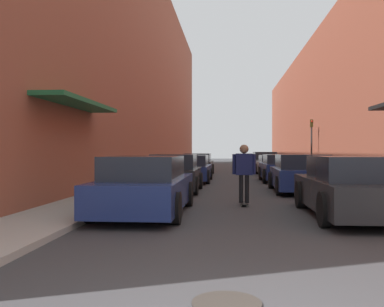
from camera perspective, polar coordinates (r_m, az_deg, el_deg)
The scene contains 17 objects.
ground at distance 23.92m, azimuth 5.79°, elevation -3.26°, with size 114.51×114.51×0.00m, color #38383A.
curb_strip_left at distance 29.37m, azimuth -2.65°, elevation -2.46°, with size 1.80×52.05×0.12m.
curb_strip_right at distance 29.47m, azimuth 13.90°, elevation -2.46°, with size 1.80×52.05×0.12m.
building_row_left at distance 30.34m, azimuth -8.18°, elevation 10.75°, with size 4.90×52.05×13.96m.
building_row_right at distance 30.17m, azimuth 19.39°, elevation 6.17°, with size 4.90×52.05×9.15m.
parked_car_left_0 at distance 10.34m, azimuth -6.20°, elevation -4.35°, with size 1.99×4.66×1.39m.
parked_car_left_1 at distance 15.79m, azimuth -2.30°, elevation -2.73°, with size 1.87×3.94×1.39m.
parked_car_left_2 at distance 20.93m, azimuth -0.13°, elevation -2.05°, with size 1.96×4.81×1.31m.
parked_car_left_3 at distance 26.90m, azimuth 0.79°, elevation -1.48°, with size 1.92×3.99×1.34m.
parked_car_right_0 at distance 10.42m, azimuth 20.27°, elevation -4.30°, with size 1.92×4.67×1.40m.
parked_car_right_1 at distance 16.19m, azimuth 14.31°, elevation -2.65°, with size 2.08×4.29×1.39m.
parked_car_right_2 at distance 21.32m, azimuth 11.78°, elevation -1.96°, with size 1.95×4.10×1.33m.
parked_car_right_3 at distance 26.68m, azimuth 10.72°, elevation -1.56°, with size 1.91×4.27×1.25m.
parked_car_right_4 at distance 32.19m, azimuth 9.62°, elevation -1.11°, with size 1.91×4.30×1.42m.
skateboarder at distance 11.93m, azimuth 6.96°, elevation -1.94°, with size 0.65×0.78×1.69m.
manhole_cover at distance 4.51m, azimuth 4.66°, elevation -19.25°, with size 0.70×0.70×0.02m.
traffic_light at distance 27.03m, azimuth 15.65°, elevation 1.75°, with size 0.16×0.22×3.30m.
Camera 1 is at (-0.36, -3.05, 1.52)m, focal length 40.00 mm.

